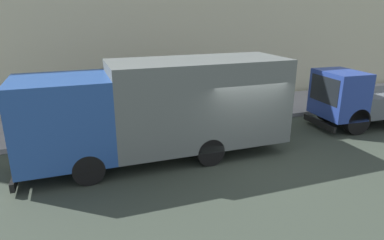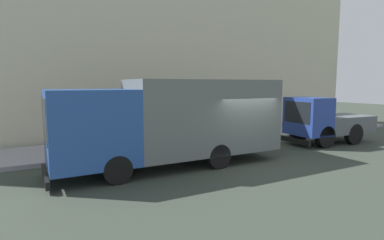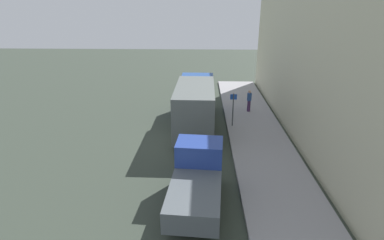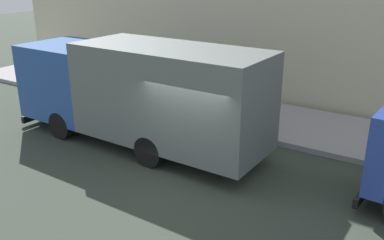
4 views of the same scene
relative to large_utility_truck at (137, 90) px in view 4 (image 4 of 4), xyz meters
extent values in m
plane|color=#343D33|center=(-0.84, -2.54, -1.75)|extent=(80.00, 80.00, 0.00)
cube|color=#979499|center=(3.99, -2.54, -1.66)|extent=(3.66, 30.00, 0.18)
cube|color=#254B96|center=(0.05, 2.94, -0.09)|extent=(2.43, 2.72, 2.41)
cube|color=black|center=(0.07, 4.26, 0.20)|extent=(2.00, 0.09, 1.35)
cube|color=slate|center=(-0.02, -1.26, 0.07)|extent=(2.48, 5.74, 2.74)
cube|color=black|center=(0.07, 4.34, -1.50)|extent=(2.29, 0.16, 0.24)
cylinder|color=black|center=(-1.00, 2.42, -1.30)|extent=(0.32, 0.90, 0.90)
cylinder|color=black|center=(1.08, 2.38, -1.30)|extent=(0.32, 0.90, 0.90)
cylinder|color=black|center=(-1.06, -1.24, -1.30)|extent=(0.32, 0.90, 0.90)
cylinder|color=black|center=(1.02, -1.27, -1.30)|extent=(0.32, 0.90, 0.90)
cube|color=black|center=(0.38, -6.82, -0.07)|extent=(1.69, 0.19, 1.04)
cube|color=black|center=(0.39, -6.74, -1.46)|extent=(1.94, 0.26, 0.24)
cylinder|color=#4B2E56|center=(4.03, 2.89, -1.14)|extent=(0.36, 0.36, 0.87)
cylinder|color=#305392|center=(4.03, 2.89, -0.42)|extent=(0.48, 0.48, 0.57)
sphere|color=tan|center=(4.03, 2.89, -0.02)|extent=(0.22, 0.22, 0.22)
cylinder|color=#4C5156|center=(2.51, -0.13, -0.43)|extent=(0.08, 0.08, 2.28)
cube|color=blue|center=(2.51, -0.11, 0.46)|extent=(0.44, 0.03, 0.36)
camera|label=1|loc=(-9.95, 2.72, 2.90)|focal=31.47mm
camera|label=2|loc=(-10.05, 4.89, 1.28)|focal=28.79mm
camera|label=3|loc=(0.39, -19.74, 6.31)|focal=28.85mm
camera|label=4|loc=(-9.41, -8.03, 3.56)|focal=39.44mm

